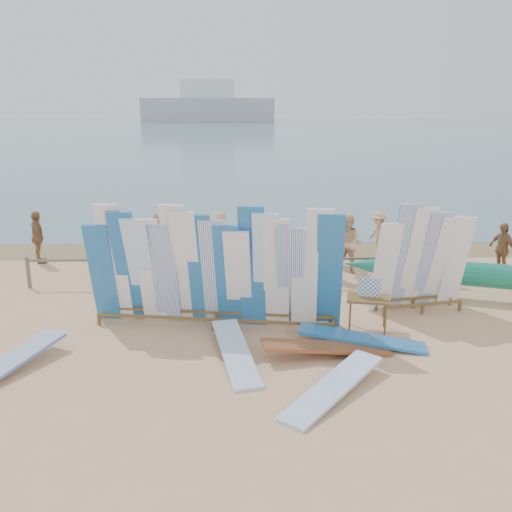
{
  "coord_description": "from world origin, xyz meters",
  "views": [
    {
      "loc": [
        0.11,
        -11.75,
        4.95
      ],
      "look_at": [
        0.42,
        2.05,
        1.16
      ],
      "focal_mm": 38.0,
      "sensor_mm": 36.0,
      "label": 1
    }
  ],
  "objects_px": {
    "flat_board_b": "(333,394)",
    "beachgoer_7": "(338,242)",
    "flat_board_a": "(235,359)",
    "beach_chair_right": "(248,269)",
    "beachgoer_2": "(180,243)",
    "flat_board_c": "(326,356)",
    "outrigger_canoe": "(481,276)",
    "flat_board_d": "(362,346)",
    "flat_board_e": "(7,373)",
    "beach_chair_left": "(237,266)",
    "beachgoer_10": "(502,249)",
    "stroller": "(270,263)",
    "beachgoer_6": "(319,247)",
    "beachgoer_1": "(158,241)",
    "vendor_table": "(368,313)",
    "beachgoer_3": "(219,236)",
    "side_surfboard_rack": "(421,263)",
    "beachgoer_11": "(112,228)",
    "main_surfboard_rack": "(215,272)",
    "beachgoer_8": "(348,244)",
    "beachgoer_9": "(378,234)",
    "beachgoer_0": "(121,246)"
  },
  "relations": [
    {
      "from": "flat_board_c",
      "to": "outrigger_canoe",
      "type": "bearing_deg",
      "value": -62.64
    },
    {
      "from": "beachgoer_6",
      "to": "beachgoer_11",
      "type": "bearing_deg",
      "value": 36.58
    },
    {
      "from": "flat_board_c",
      "to": "beachgoer_8",
      "type": "xyz_separation_m",
      "value": [
        1.51,
        5.83,
        0.92
      ]
    },
    {
      "from": "stroller",
      "to": "beachgoer_6",
      "type": "height_order",
      "value": "beachgoer_6"
    },
    {
      "from": "beachgoer_2",
      "to": "flat_board_b",
      "type": "bearing_deg",
      "value": -138.51
    },
    {
      "from": "beachgoer_1",
      "to": "beachgoer_3",
      "type": "height_order",
      "value": "beachgoer_1"
    },
    {
      "from": "flat_board_e",
      "to": "beachgoer_7",
      "type": "relative_size",
      "value": 1.75
    },
    {
      "from": "beachgoer_9",
      "to": "beachgoer_2",
      "type": "relative_size",
      "value": 0.85
    },
    {
      "from": "stroller",
      "to": "beachgoer_7",
      "type": "height_order",
      "value": "beachgoer_7"
    },
    {
      "from": "outrigger_canoe",
      "to": "beach_chair_left",
      "type": "xyz_separation_m",
      "value": [
        -6.45,
        2.36,
        -0.38
      ]
    },
    {
      "from": "beachgoer_6",
      "to": "beachgoer_3",
      "type": "distance_m",
      "value": 3.66
    },
    {
      "from": "vendor_table",
      "to": "beachgoer_6",
      "type": "relative_size",
      "value": 0.68
    },
    {
      "from": "beach_chair_right",
      "to": "beachgoer_6",
      "type": "bearing_deg",
      "value": -20.58
    },
    {
      "from": "flat_board_c",
      "to": "beach_chair_right",
      "type": "xyz_separation_m",
      "value": [
        -1.58,
        5.43,
        0.24
      ]
    },
    {
      "from": "flat_board_b",
      "to": "beachgoer_7",
      "type": "bearing_deg",
      "value": 120.35
    },
    {
      "from": "flat_board_d",
      "to": "beachgoer_7",
      "type": "relative_size",
      "value": 1.75
    },
    {
      "from": "beach_chair_left",
      "to": "beachgoer_2",
      "type": "relative_size",
      "value": 0.53
    },
    {
      "from": "beachgoer_1",
      "to": "beachgoer_8",
      "type": "relative_size",
      "value": 0.99
    },
    {
      "from": "flat_board_e",
      "to": "beach_chair_right",
      "type": "relative_size",
      "value": 3.31
    },
    {
      "from": "flat_board_b",
      "to": "outrigger_canoe",
      "type": "bearing_deg",
      "value": 86.32
    },
    {
      "from": "stroller",
      "to": "beachgoer_1",
      "type": "xyz_separation_m",
      "value": [
        -3.5,
        0.72,
        0.52
      ]
    },
    {
      "from": "flat_board_c",
      "to": "beachgoer_2",
      "type": "bearing_deg",
      "value": 23.26
    },
    {
      "from": "vendor_table",
      "to": "flat_board_b",
      "type": "xyz_separation_m",
      "value": [
        -1.24,
        -2.89,
        -0.42
      ]
    },
    {
      "from": "side_surfboard_rack",
      "to": "flat_board_d",
      "type": "distance_m",
      "value": 3.01
    },
    {
      "from": "beachgoer_6",
      "to": "main_surfboard_rack",
      "type": "bearing_deg",
      "value": 114.53
    },
    {
      "from": "flat_board_c",
      "to": "flat_board_e",
      "type": "relative_size",
      "value": 1.0
    },
    {
      "from": "beachgoer_8",
      "to": "beachgoer_0",
      "type": "relative_size",
      "value": 1.19
    },
    {
      "from": "flat_board_b",
      "to": "beachgoer_1",
      "type": "height_order",
      "value": "beachgoer_1"
    },
    {
      "from": "flat_board_e",
      "to": "beachgoer_0",
      "type": "bearing_deg",
      "value": 109.36
    },
    {
      "from": "main_surfboard_rack",
      "to": "beachgoer_9",
      "type": "relative_size",
      "value": 3.72
    },
    {
      "from": "beachgoer_10",
      "to": "flat_board_a",
      "type": "bearing_deg",
      "value": -74.96
    },
    {
      "from": "flat_board_c",
      "to": "flat_board_a",
      "type": "bearing_deg",
      "value": 85.07
    },
    {
      "from": "flat_board_a",
      "to": "beachgoer_0",
      "type": "bearing_deg",
      "value": 108.43
    },
    {
      "from": "beach_chair_left",
      "to": "beachgoer_3",
      "type": "distance_m",
      "value": 2.01
    },
    {
      "from": "beachgoer_10",
      "to": "beachgoer_2",
      "type": "bearing_deg",
      "value": -112.69
    },
    {
      "from": "flat_board_e",
      "to": "beach_chair_left",
      "type": "bearing_deg",
      "value": 80.26
    },
    {
      "from": "flat_board_a",
      "to": "beach_chair_right",
      "type": "distance_m",
      "value": 5.55
    },
    {
      "from": "flat_board_d",
      "to": "flat_board_e",
      "type": "bearing_deg",
      "value": 109.8
    },
    {
      "from": "beachgoer_9",
      "to": "beach_chair_left",
      "type": "bearing_deg",
      "value": -77.51
    },
    {
      "from": "main_surfboard_rack",
      "to": "flat_board_d",
      "type": "bearing_deg",
      "value": -11.64
    },
    {
      "from": "beachgoer_7",
      "to": "flat_board_a",
      "type": "bearing_deg",
      "value": -108.05
    },
    {
      "from": "stroller",
      "to": "beachgoer_8",
      "type": "distance_m",
      "value": 2.47
    },
    {
      "from": "vendor_table",
      "to": "beach_chair_right",
      "type": "bearing_deg",
      "value": 135.29
    },
    {
      "from": "main_surfboard_rack",
      "to": "beachgoer_6",
      "type": "bearing_deg",
      "value": 60.86
    },
    {
      "from": "flat_board_d",
      "to": "flat_board_b",
      "type": "bearing_deg",
      "value": 166.18
    },
    {
      "from": "outrigger_canoe",
      "to": "beachgoer_10",
      "type": "relative_size",
      "value": 4.43
    },
    {
      "from": "beachgoer_9",
      "to": "beachgoer_7",
      "type": "distance_m",
      "value": 1.81
    },
    {
      "from": "flat_board_a",
      "to": "beach_chair_right",
      "type": "height_order",
      "value": "beach_chair_right"
    },
    {
      "from": "beachgoer_11",
      "to": "beachgoer_2",
      "type": "xyz_separation_m",
      "value": [
        2.73,
        -2.69,
        0.11
      ]
    },
    {
      "from": "flat_board_a",
      "to": "beachgoer_2",
      "type": "distance_m",
      "value": 6.42
    }
  ]
}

